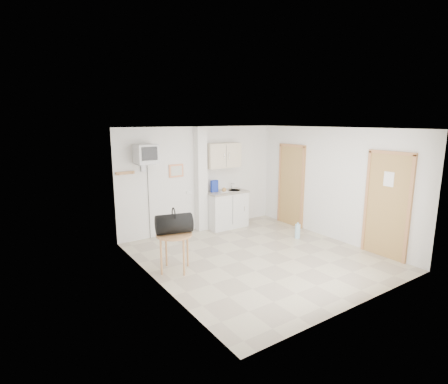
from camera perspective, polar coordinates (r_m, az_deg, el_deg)
ground at (r=7.06m, az=5.59°, el=-10.43°), size 4.50×4.50×0.00m
room_envelope at (r=6.86m, az=6.93°, el=2.25°), size 4.24×4.54×2.55m
kitchenette at (r=8.69m, az=0.23°, el=-0.59°), size 1.03×0.58×2.10m
crt_television at (r=7.60m, az=-12.65°, el=6.00°), size 0.44×0.45×2.15m
round_table at (r=6.28m, az=-8.11°, el=-7.54°), size 0.64×0.64×0.69m
duffel_bag at (r=6.23m, az=-8.18°, el=-5.12°), size 0.69×0.48×0.47m
water_bottle at (r=8.19m, az=11.93°, el=-6.26°), size 0.12×0.12×0.36m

